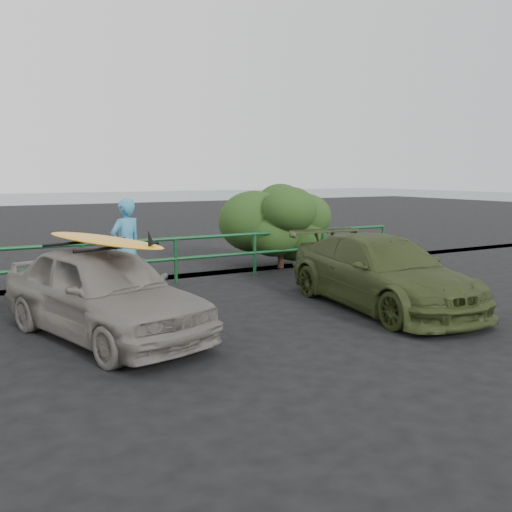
{
  "coord_description": "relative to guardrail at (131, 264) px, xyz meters",
  "views": [
    {
      "loc": [
        -3.55,
        -6.7,
        2.42
      ],
      "look_at": [
        1.15,
        1.66,
        1.03
      ],
      "focal_mm": 40.0,
      "sensor_mm": 36.0,
      "label": 1
    }
  ],
  "objects": [
    {
      "name": "surfboard",
      "position": [
        -1.47,
        -3.41,
        0.94
      ],
      "size": [
        1.4,
        3.04,
        0.09
      ],
      "primitive_type": "ellipsoid",
      "rotation": [
        0.0,
        0.0,
        0.27
      ],
      "color": "#FFA61A",
      "rests_on": "roof_rack"
    },
    {
      "name": "sedan",
      "position": [
        -1.47,
        -3.41,
        0.16
      ],
      "size": [
        2.64,
        4.31,
        1.37
      ],
      "primitive_type": "imported",
      "rotation": [
        0.0,
        0.0,
        0.27
      ],
      "color": "slate",
      "rests_on": "ground"
    },
    {
      "name": "guardrail",
      "position": [
        0.0,
        0.0,
        0.0
      ],
      "size": [
        14.0,
        0.08,
        1.04
      ],
      "primitive_type": null,
      "color": "#134522",
      "rests_on": "ground"
    },
    {
      "name": "shrub_right",
      "position": [
        5.0,
        0.5,
        0.49
      ],
      "size": [
        3.2,
        2.4,
        2.03
      ],
      "primitive_type": null,
      "color": "#264419",
      "rests_on": "ground"
    },
    {
      "name": "ground",
      "position": [
        0.0,
        -5.0,
        -0.52
      ],
      "size": [
        80.0,
        80.0,
        0.0
      ],
      "primitive_type": "plane",
      "color": "black"
    },
    {
      "name": "man",
      "position": [
        -0.27,
        -0.57,
        0.44
      ],
      "size": [
        0.82,
        0.68,
        1.93
      ],
      "primitive_type": "imported",
      "rotation": [
        0.0,
        0.0,
        3.51
      ],
      "color": "teal",
      "rests_on": "ground"
    },
    {
      "name": "olive_vehicle",
      "position": [
        3.43,
        -3.95,
        0.13
      ],
      "size": [
        2.24,
        4.61,
        1.29
      ],
      "primitive_type": "imported",
      "rotation": [
        0.0,
        0.0,
        -0.1
      ],
      "color": "#333F1C",
      "rests_on": "ground"
    },
    {
      "name": "roof_rack",
      "position": [
        -1.47,
        -3.41,
        0.87
      ],
      "size": [
        1.56,
        1.28,
        0.05
      ],
      "primitive_type": null,
      "rotation": [
        0.0,
        0.0,
        0.27
      ],
      "color": "black",
      "rests_on": "sedan"
    }
  ]
}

